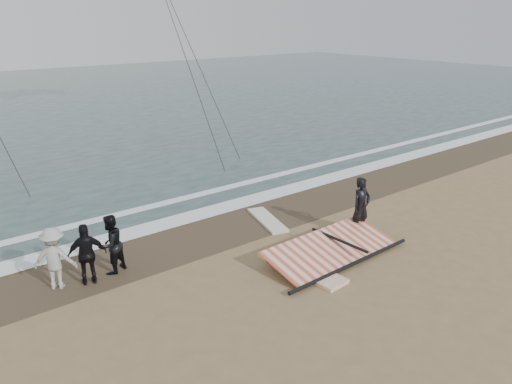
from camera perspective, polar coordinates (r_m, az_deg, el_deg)
ground at (r=13.00m, az=8.04°, el=-10.26°), size 120.00×120.00×0.00m
sea at (r=41.95m, az=-26.94°, el=8.67°), size 120.00×54.00×0.02m
wet_sand at (r=16.05m, az=-3.65°, el=-4.05°), size 120.00×2.80×0.01m
foam_near at (r=17.12m, az=-6.35°, el=-2.50°), size 120.00×0.90×0.01m
foam_far at (r=18.49m, az=-9.18°, el=-0.94°), size 120.00×0.45×0.01m
man_main at (r=15.51m, az=11.91°, el=-1.64°), size 0.68×0.46×1.84m
board_white at (r=13.53m, az=5.22°, el=-8.60°), size 0.91×2.68×0.11m
board_cream at (r=16.47m, az=1.30°, el=-3.22°), size 1.17×2.24×0.09m
trio_cluster at (r=13.32m, az=-19.31°, el=-6.56°), size 2.48×1.17×1.62m
sail_rig at (r=14.23m, az=7.99°, el=-6.59°), size 4.69×2.02×0.51m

